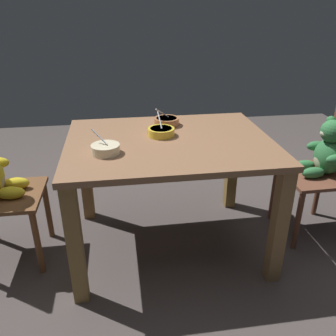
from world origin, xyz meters
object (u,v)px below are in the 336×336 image
object	(u,v)px
teddy_chair_near_right	(326,159)
dining_table	(169,160)
porridge_bowl_terracotta_far_center	(167,121)
porridge_bowl_yellow_center	(161,132)
porridge_bowl_cream_near_left	(105,149)

from	to	relation	value
teddy_chair_near_right	dining_table	bearing A→B (deg)	-0.27
dining_table	teddy_chair_near_right	distance (m)	1.01
porridge_bowl_terracotta_far_center	porridge_bowl_yellow_center	bearing A→B (deg)	-107.62
dining_table	teddy_chair_near_right	bearing A→B (deg)	0.49
dining_table	porridge_bowl_terracotta_far_center	xyz separation A→B (m)	(0.02, 0.26, 0.15)
porridge_bowl_cream_near_left	teddy_chair_near_right	bearing A→B (deg)	6.73
teddy_chair_near_right	porridge_bowl_cream_near_left	world-z (taller)	porridge_bowl_cream_near_left
porridge_bowl_terracotta_far_center	teddy_chair_near_right	bearing A→B (deg)	-14.23
teddy_chair_near_right	porridge_bowl_yellow_center	size ratio (longest dim) A/B	5.05
porridge_bowl_cream_near_left	porridge_bowl_terracotta_far_center	world-z (taller)	porridge_bowl_terracotta_far_center
dining_table	porridge_bowl_yellow_center	distance (m)	0.17
teddy_chair_near_right	porridge_bowl_terracotta_far_center	world-z (taller)	porridge_bowl_terracotta_far_center
teddy_chair_near_right	porridge_bowl_terracotta_far_center	distance (m)	1.04
dining_table	porridge_bowl_cream_near_left	distance (m)	0.42
porridge_bowl_yellow_center	porridge_bowl_terracotta_far_center	size ratio (longest dim) A/B	1.06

